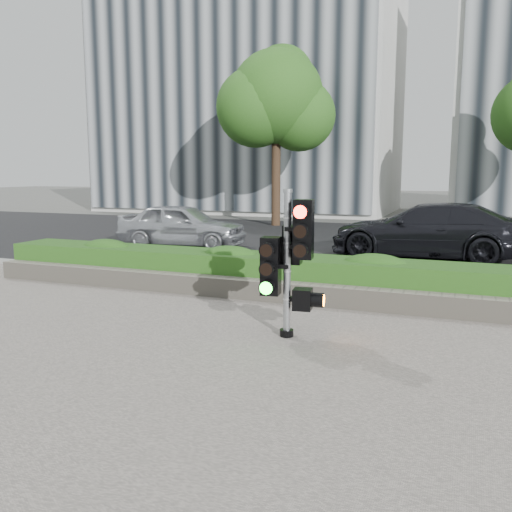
{
  "coord_description": "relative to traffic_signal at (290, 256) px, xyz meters",
  "views": [
    {
      "loc": [
        2.94,
        -6.62,
        2.21
      ],
      "look_at": [
        0.09,
        0.6,
        1.01
      ],
      "focal_mm": 38.0,
      "sensor_mm": 36.0,
      "label": 1
    }
  ],
  "objects": [
    {
      "name": "car_dark",
      "position": [
        1.19,
        7.78,
        -0.39
      ],
      "size": [
        4.96,
        2.21,
        1.41
      ],
      "primitive_type": "imported",
      "rotation": [
        0.0,
        0.0,
        -1.62
      ],
      "color": "black",
      "rests_on": "road"
    },
    {
      "name": "ground",
      "position": [
        -0.77,
        -0.09,
        -1.12
      ],
      "size": [
        120.0,
        120.0,
        0.0
      ],
      "primitive_type": "plane",
      "color": "#51514C",
      "rests_on": "ground"
    },
    {
      "name": "traffic_signal",
      "position": [
        0.0,
        0.0,
        0.0
      ],
      "size": [
        0.7,
        0.54,
        1.97
      ],
      "rotation": [
        0.0,
        0.0,
        0.13
      ],
      "color": "black",
      "rests_on": "sidewalk"
    },
    {
      "name": "sidewalk",
      "position": [
        -0.77,
        -2.59,
        -1.1
      ],
      "size": [
        16.0,
        11.0,
        0.03
      ],
      "primitive_type": "cube",
      "color": "#9E9389",
      "rests_on": "ground"
    },
    {
      "name": "hedge",
      "position": [
        -0.77,
        2.46,
        -0.75
      ],
      "size": [
        12.0,
        1.0,
        0.68
      ],
      "primitive_type": "cube",
      "color": "#48952E",
      "rests_on": "sidewalk"
    },
    {
      "name": "building_left",
      "position": [
        -9.77,
        22.91,
        6.38
      ],
      "size": [
        16.0,
        9.0,
        15.0
      ],
      "primitive_type": "cube",
      "color": "#B7B7B2",
      "rests_on": "ground"
    },
    {
      "name": "curb",
      "position": [
        -0.77,
        3.06,
        -1.06
      ],
      "size": [
        60.0,
        0.25,
        0.12
      ],
      "primitive_type": "cube",
      "color": "gray",
      "rests_on": "ground"
    },
    {
      "name": "road",
      "position": [
        -0.77,
        9.91,
        -1.11
      ],
      "size": [
        60.0,
        13.0,
        0.02
      ],
      "primitive_type": "cube",
      "color": "black",
      "rests_on": "ground"
    },
    {
      "name": "stone_wall",
      "position": [
        -0.77,
        1.81,
        -0.92
      ],
      "size": [
        12.0,
        0.32,
        0.34
      ],
      "primitive_type": "cube",
      "color": "gray",
      "rests_on": "sidewalk"
    },
    {
      "name": "car_silver",
      "position": [
        -5.69,
        7.29,
        -0.45
      ],
      "size": [
        3.9,
        1.87,
        1.29
      ],
      "primitive_type": "imported",
      "rotation": [
        0.0,
        0.0,
        1.67
      ],
      "color": "silver",
      "rests_on": "road"
    },
    {
      "name": "tree_left",
      "position": [
        -5.29,
        14.47,
        3.93
      ],
      "size": [
        4.61,
        4.03,
        7.34
      ],
      "color": "black",
      "rests_on": "ground"
    }
  ]
}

